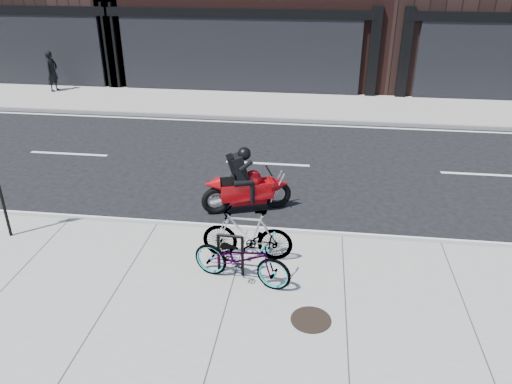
# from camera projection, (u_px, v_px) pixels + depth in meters

# --- Properties ---
(ground) EXTENTS (120.00, 120.00, 0.00)m
(ground) POSITION_uv_depth(u_px,v_px,m) (259.00, 195.00, 12.48)
(ground) COLOR black
(ground) RESTS_ON ground
(sidewalk_near) EXTENTS (60.00, 6.00, 0.13)m
(sidewalk_near) POSITION_uv_depth(u_px,v_px,m) (221.00, 328.00, 8.00)
(sidewalk_near) COLOR gray
(sidewalk_near) RESTS_ON ground
(sidewalk_far) EXTENTS (60.00, 3.50, 0.13)m
(sidewalk_far) POSITION_uv_depth(u_px,v_px,m) (283.00, 105.00, 19.36)
(sidewalk_far) COLOR gray
(sidewalk_far) RESTS_ON ground
(bike_rack) EXTENTS (0.50, 0.09, 0.84)m
(bike_rack) POSITION_uv_depth(u_px,v_px,m) (230.00, 251.00, 9.01)
(bike_rack) COLOR black
(bike_rack) RESTS_ON sidewalk_near
(bicycle_front) EXTENTS (1.95, 1.09, 0.97)m
(bicycle_front) POSITION_uv_depth(u_px,v_px,m) (242.00, 258.00, 8.82)
(bicycle_front) COLOR gray
(bicycle_front) RESTS_ON sidewalk_near
(bicycle_rear) EXTENTS (1.75, 0.51, 1.05)m
(bicycle_rear) POSITION_uv_depth(u_px,v_px,m) (247.00, 234.00, 9.49)
(bicycle_rear) COLOR gray
(bicycle_rear) RESTS_ON sidewalk_near
(motorcycle) EXTENTS (2.05, 0.96, 1.59)m
(motorcycle) POSITION_uv_depth(u_px,v_px,m) (251.00, 185.00, 11.48)
(motorcycle) COLOR black
(motorcycle) RESTS_ON ground
(pedestrian) EXTENTS (0.48, 0.65, 1.66)m
(pedestrian) POSITION_uv_depth(u_px,v_px,m) (52.00, 71.00, 20.75)
(pedestrian) COLOR black
(pedestrian) RESTS_ON sidewalk_far
(manhole_cover) EXTENTS (0.87, 0.87, 0.02)m
(manhole_cover) POSITION_uv_depth(u_px,v_px,m) (311.00, 320.00, 8.07)
(manhole_cover) COLOR black
(manhole_cover) RESTS_ON sidewalk_near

